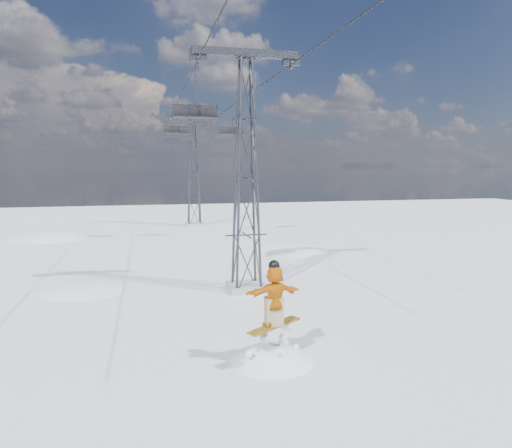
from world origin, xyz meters
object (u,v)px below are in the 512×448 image
at_px(lift_chair_near, 196,112).
at_px(lift_tower_far, 194,172).
at_px(snowboarder_jump, 271,408).
at_px(lift_tower_near, 246,179).

bearing_deg(lift_chair_near, lift_tower_far, 84.66).
bearing_deg(snowboarder_jump, lift_chair_near, 97.23).
distance_m(snowboarder_jump, lift_chair_near, 14.17).
distance_m(lift_tower_far, snowboarder_jump, 33.95).
bearing_deg(snowboarder_jump, lift_tower_near, 83.23).
xyz_separation_m(lift_tower_far, lift_chair_near, (-2.20, -23.52, 3.21)).
height_order(lift_tower_near, lift_chair_near, lift_tower_near).
distance_m(lift_tower_far, lift_chair_near, 23.84).
distance_m(lift_tower_near, lift_chair_near, 4.17).
distance_m(lift_tower_near, snowboarder_jump, 10.87).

